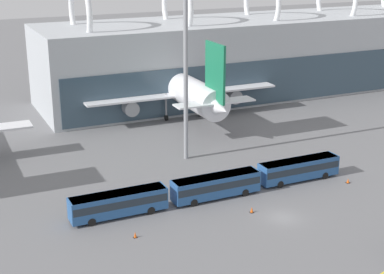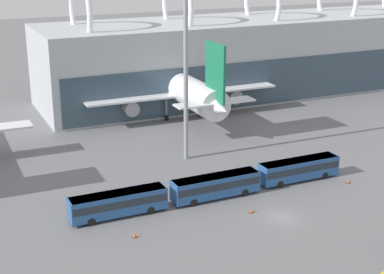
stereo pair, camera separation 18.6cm
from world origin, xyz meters
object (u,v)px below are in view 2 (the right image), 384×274
object	(u,v)px
shuttle_bus_0	(118,202)
traffic_cone_1	(348,181)
shuttle_bus_2	(299,168)
floodlight_mast	(186,41)
airliner_at_gate_far	(182,87)
shuttle_bus_1	(216,185)
traffic_cone_0	(135,235)
traffic_cone_2	(252,210)

from	to	relation	value
shuttle_bus_0	traffic_cone_1	world-z (taller)	shuttle_bus_0
shuttle_bus_2	floodlight_mast	bearing A→B (deg)	126.15
shuttle_bus_2	shuttle_bus_0	bearing A→B (deg)	-179.12
airliner_at_gate_far	shuttle_bus_1	xyz separation A→B (m)	(-11.34, -36.94, -4.07)
shuttle_bus_1	traffic_cone_1	distance (m)	19.67
shuttle_bus_1	traffic_cone_0	xyz separation A→B (m)	(-13.54, -6.03, -1.50)
shuttle_bus_0	traffic_cone_2	bearing A→B (deg)	-21.45
shuttle_bus_0	traffic_cone_2	distance (m)	16.73
shuttle_bus_1	traffic_cone_1	world-z (taller)	shuttle_bus_1
shuttle_bus_1	floodlight_mast	size ratio (longest dim) A/B	0.42
shuttle_bus_1	shuttle_bus_2	distance (m)	13.48
floodlight_mast	traffic_cone_0	bearing A→B (deg)	-126.95
airliner_at_gate_far	traffic_cone_2	distance (m)	44.22
shuttle_bus_2	traffic_cone_1	bearing A→B (deg)	-32.68
shuttle_bus_1	shuttle_bus_2	world-z (taller)	same
airliner_at_gate_far	shuttle_bus_0	world-z (taller)	airliner_at_gate_far
traffic_cone_0	traffic_cone_2	distance (m)	15.60
traffic_cone_1	traffic_cone_2	bearing A→B (deg)	-171.45
traffic_cone_2	shuttle_bus_2	bearing A→B (deg)	29.23
traffic_cone_2	traffic_cone_1	bearing A→B (deg)	8.55
floodlight_mast	traffic_cone_1	size ratio (longest dim) A/B	45.40
shuttle_bus_2	traffic_cone_2	distance (m)	13.17
shuttle_bus_2	shuttle_bus_1	bearing A→B (deg)	-177.86
floodlight_mast	traffic_cone_2	size ratio (longest dim) A/B	39.27
shuttle_bus_0	traffic_cone_1	size ratio (longest dim) A/B	18.94
shuttle_bus_2	floodlight_mast	world-z (taller)	floodlight_mast
shuttle_bus_1	traffic_cone_2	xyz separation A→B (m)	(2.05, -5.94, -1.48)
shuttle_bus_2	floodlight_mast	distance (m)	24.90
shuttle_bus_0	traffic_cone_2	xyz separation A→B (m)	(15.52, -6.08, -1.48)
airliner_at_gate_far	shuttle_bus_0	size ratio (longest dim) A/B	3.18
floodlight_mast	traffic_cone_1	bearing A→B (deg)	-48.32
traffic_cone_0	airliner_at_gate_far	bearing A→B (deg)	59.92
airliner_at_gate_far	floodlight_mast	distance (m)	26.40
traffic_cone_0	shuttle_bus_1	bearing A→B (deg)	24.01
traffic_cone_1	shuttle_bus_0	bearing A→B (deg)	173.94
shuttle_bus_0	traffic_cone_0	size ratio (longest dim) A/B	16.92
airliner_at_gate_far	shuttle_bus_1	distance (m)	38.85
shuttle_bus_0	floodlight_mast	size ratio (longest dim) A/B	0.42
floodlight_mast	shuttle_bus_0	bearing A→B (deg)	-136.42
shuttle_bus_0	traffic_cone_0	world-z (taller)	shuttle_bus_0
shuttle_bus_2	floodlight_mast	xyz separation A→B (m)	(-10.86, 14.99, 16.65)
shuttle_bus_1	traffic_cone_2	bearing A→B (deg)	-71.24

